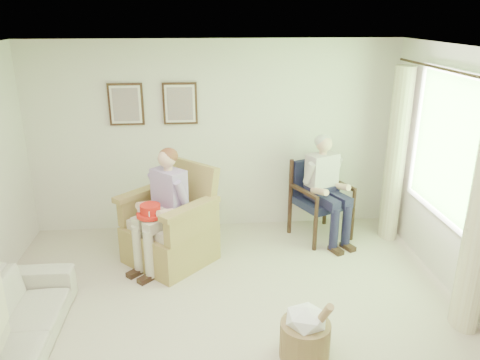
% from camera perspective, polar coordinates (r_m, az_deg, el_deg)
% --- Properties ---
extents(floor, '(5.50, 5.50, 0.00)m').
position_cam_1_polar(floor, '(4.52, -1.41, -20.38)').
color(floor, beige).
rests_on(floor, ground).
extents(back_wall, '(5.00, 0.04, 2.60)m').
position_cam_1_polar(back_wall, '(6.41, -3.08, 5.19)').
color(back_wall, silver).
rests_on(back_wall, ground).
extents(ceiling, '(5.00, 5.50, 0.02)m').
position_cam_1_polar(ceiling, '(3.46, -1.79, 14.59)').
color(ceiling, white).
rests_on(ceiling, back_wall).
extents(window, '(0.13, 2.50, 1.63)m').
position_cam_1_polar(window, '(5.52, 24.10, 4.11)').
color(window, '#2D6B23').
rests_on(window, right_wall).
extents(curtain_right, '(0.34, 0.34, 2.30)m').
position_cam_1_polar(curtain_right, '(6.41, 18.46, 2.81)').
color(curtain_right, beige).
rests_on(curtain_right, ground).
extents(framed_print_left, '(0.45, 0.05, 0.55)m').
position_cam_1_polar(framed_print_left, '(6.33, -13.73, 8.94)').
color(framed_print_left, '#382114').
rests_on(framed_print_left, back_wall).
extents(framed_print_right, '(0.45, 0.05, 0.55)m').
position_cam_1_polar(framed_print_right, '(6.27, -7.32, 9.23)').
color(framed_print_right, '#382114').
rests_on(framed_print_right, back_wall).
extents(wicker_armchair, '(0.93, 0.93, 1.19)m').
position_cam_1_polar(wicker_armchair, '(5.83, -8.57, -6.20)').
color(wicker_armchair, '#A58D4E').
rests_on(wicker_armchair, ground).
extents(wood_armchair, '(0.67, 0.63, 1.04)m').
position_cam_1_polar(wood_armchair, '(6.45, 9.73, -1.83)').
color(wood_armchair, black).
rests_on(wood_armchair, ground).
extents(sofa, '(1.88, 0.74, 0.55)m').
position_cam_1_polar(sofa, '(4.80, -26.50, -15.90)').
color(sofa, beige).
rests_on(sofa, ground).
extents(person_wicker, '(0.40, 0.63, 1.42)m').
position_cam_1_polar(person_wicker, '(5.50, -8.91, -2.51)').
color(person_wicker, beige).
rests_on(person_wicker, ground).
extents(person_dark, '(0.40, 0.63, 1.40)m').
position_cam_1_polar(person_dark, '(6.20, 10.26, -0.15)').
color(person_dark, '#1A1937').
rests_on(person_dark, ground).
extents(red_hat, '(0.32, 0.32, 0.14)m').
position_cam_1_polar(red_hat, '(5.43, -10.87, -3.79)').
color(red_hat, red).
rests_on(red_hat, person_wicker).
extents(hatbox, '(0.46, 0.46, 0.66)m').
position_cam_1_polar(hatbox, '(4.37, 8.00, -17.89)').
color(hatbox, tan).
rests_on(hatbox, ground).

